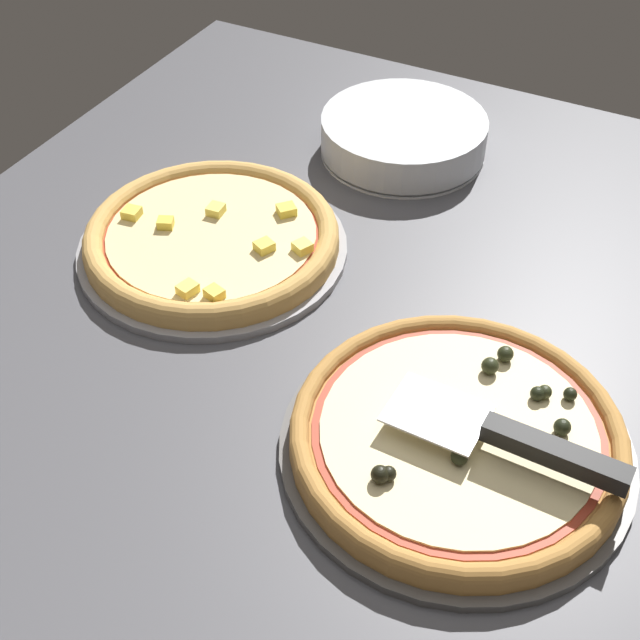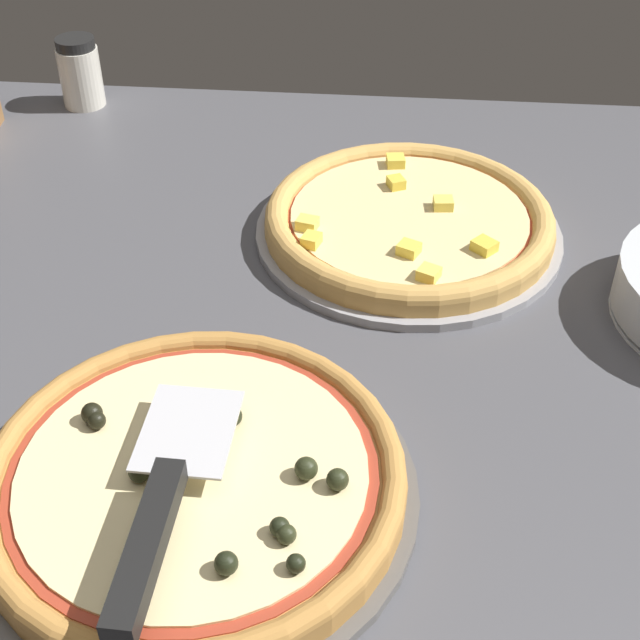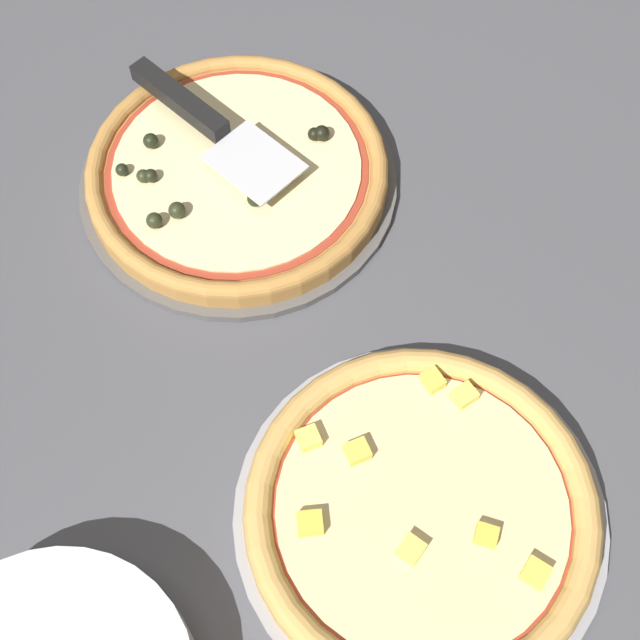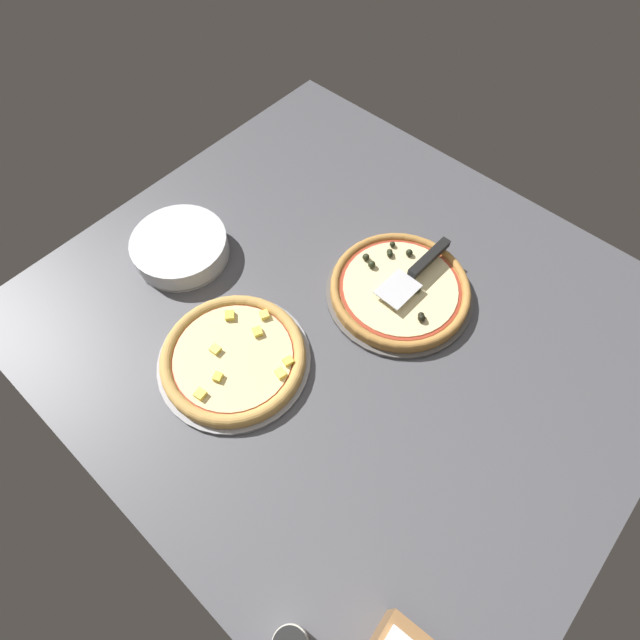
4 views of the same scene
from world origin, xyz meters
TOP-DOWN VIEW (x-y plane):
  - ground_plane at (0.00, 0.00)cm, footprint 136.11×122.82cm
  - pizza_pan_front at (-5.28, -12.90)cm, footprint 35.03×35.03cm
  - pizza_front at (-5.25, -12.91)cm, footprint 32.93×32.93cm
  - pizza_pan_back at (10.79, 25.66)cm, footprint 33.69×33.69cm
  - pizza_back at (10.78, 25.64)cm, footprint 31.67×31.67cm
  - serving_spatula at (-6.14, -19.83)cm, footprint 7.37×23.18cm

SIDE VIEW (x-z plane):
  - ground_plane at x=0.00cm, z-range -3.60..0.00cm
  - pizza_pan_front at x=-5.28cm, z-range 0.00..1.00cm
  - pizza_pan_back at x=10.79cm, z-range 0.00..1.00cm
  - pizza_back at x=10.78cm, z-range 0.75..3.83cm
  - pizza_front at x=-5.25cm, z-range 0.46..4.57cm
  - serving_spatula at x=-6.14cm, z-range 4.94..6.94cm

